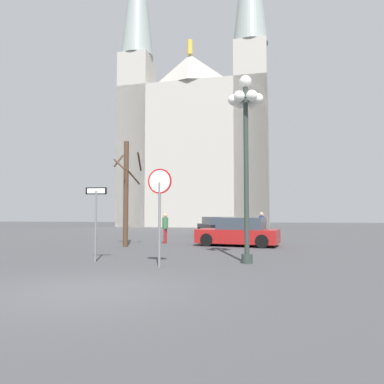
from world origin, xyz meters
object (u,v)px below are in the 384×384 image
parked_car_near_red (239,233)px  parked_car_far_black (217,227)px  bare_tree (126,191)px  pedestrian_standing (262,224)px  pedestrian_walking (165,225)px  cathedral (198,138)px  stop_sign (160,198)px  street_lamp (246,127)px  one_way_arrow_sign (96,214)px

parked_car_near_red → parked_car_far_black: parked_car_near_red is taller
bare_tree → pedestrian_standing: (6.73, 4.89, -1.70)m
pedestrian_walking → cathedral: bearing=94.0°
stop_sign → pedestrian_standing: 11.69m
stop_sign → pedestrian_standing: stop_sign is taller
pedestrian_walking → bare_tree: bearing=-123.5°
cathedral → street_lamp: bearing=-79.7°
cathedral → street_lamp: 36.37m
pedestrian_walking → stop_sign: bearing=-78.2°
stop_sign → street_lamp: street_lamp is taller
pedestrian_standing → cathedral: bearing=106.0°
one_way_arrow_sign → pedestrian_standing: 11.84m
street_lamp → pedestrian_standing: size_ratio=3.68×
pedestrian_walking → pedestrian_standing: size_ratio=0.96×
pedestrian_walking → parked_car_near_red: bearing=-11.7°
street_lamp → cathedral: bearing=100.3°
one_way_arrow_sign → parked_car_far_black: (2.94, 13.89, -0.94)m
parked_car_near_red → parked_car_far_black: size_ratio=0.93×
cathedral → pedestrian_walking: cathedral is taller
street_lamp → bare_tree: bearing=139.9°
street_lamp → bare_tree: street_lamp is taller
stop_sign → pedestrian_walking: 8.69m
street_lamp → pedestrian_walking: (-4.39, 7.15, -3.51)m
cathedral → pedestrian_walking: (1.96, -27.91, -10.82)m
parked_car_far_black → pedestrian_standing: (3.00, -3.67, 0.37)m
parked_car_near_red → one_way_arrow_sign: bearing=-124.7°
parked_car_far_black → bare_tree: bearing=-113.6°
cathedral → pedestrian_walking: 30.00m
one_way_arrow_sign → pedestrian_walking: bearing=84.9°
pedestrian_standing → bare_tree: bearing=-144.0°
stop_sign → pedestrian_walking: bearing=101.8°
cathedral → one_way_arrow_sign: 36.92m
cathedral → parked_car_near_red: 31.39m
parked_car_near_red → parked_car_far_black: 7.37m
cathedral → stop_sign: cathedral is taller
parked_car_far_black → pedestrian_walking: bearing=-109.7°
one_way_arrow_sign → parked_car_near_red: (4.66, 6.72, -0.94)m
parked_car_near_red → pedestrian_walking: 4.09m
parked_car_far_black → one_way_arrow_sign: bearing=-101.9°
one_way_arrow_sign → parked_car_near_red: size_ratio=0.58×
pedestrian_walking → pedestrian_standing: (5.27, 2.68, 0.05)m
one_way_arrow_sign → pedestrian_standing: bearing=59.9°
parked_car_near_red → pedestrian_standing: (1.28, 3.50, 0.37)m
parked_car_far_black → cathedral: bearing=101.1°
cathedral → pedestrian_walking: bearing=-86.0°
pedestrian_standing → parked_car_far_black: bearing=129.3°
street_lamp → parked_car_far_black: size_ratio=1.35×
cathedral → bare_tree: bearing=-89.1°
stop_sign → parked_car_near_red: (2.22, 7.61, -1.43)m
stop_sign → bare_tree: 7.04m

